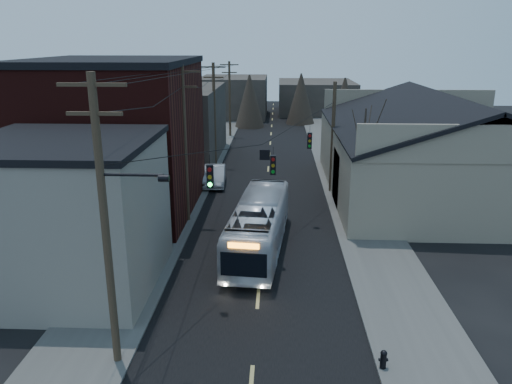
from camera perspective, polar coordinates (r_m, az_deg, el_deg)
road_surface at (r=44.09m, az=1.36°, el=1.99°), size 9.00×110.00×0.02m
sidewalk_left at (r=44.67m, az=-7.01°, el=2.13°), size 4.00×110.00×0.12m
sidewalk_right at (r=44.44m, az=9.77°, el=1.93°), size 4.00×110.00×0.12m
building_clapboard at (r=24.99m, az=-20.78°, el=-2.66°), size 8.00×8.00×7.00m
building_brick at (r=34.92m, az=-15.66°, el=5.76°), size 10.00×12.00×10.00m
building_left_far at (r=50.28m, az=-9.46°, el=7.71°), size 9.00×14.00×7.00m
warehouse at (r=40.46m, az=20.01°, el=3.51°), size 16.16×20.60×7.73m
building_far_left at (r=78.33m, az=-2.56°, el=10.82°), size 10.00×12.00×6.00m
building_far_right at (r=83.29m, az=6.86°, el=10.74°), size 12.00×14.00×5.00m
bare_tree at (r=33.99m, az=12.09°, el=3.30°), size 0.40×0.40×7.20m
utility_lines at (r=37.49m, az=-3.57°, el=7.03°), size 11.24×45.28×10.50m
bus at (r=27.96m, az=0.32°, el=-3.83°), size 3.50×10.88×2.98m
parked_car at (r=40.99m, az=-4.75°, el=1.90°), size 2.00×4.87×1.57m
fire_hydrant at (r=19.37m, az=14.36°, el=-17.96°), size 0.33×0.25×0.72m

